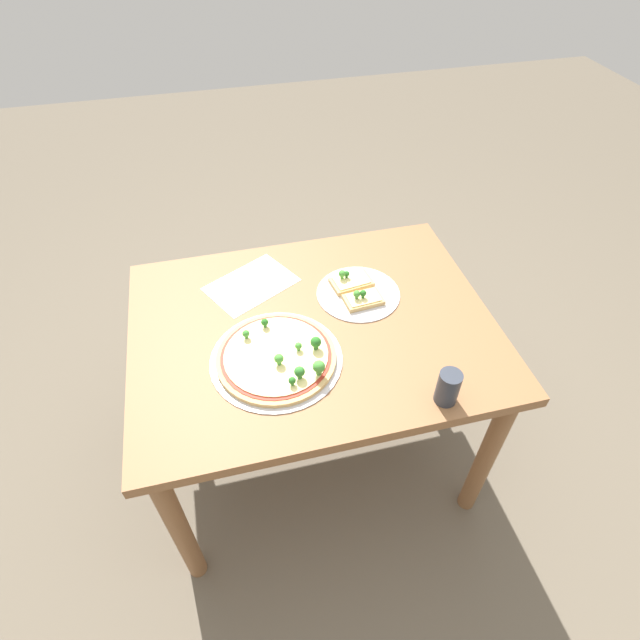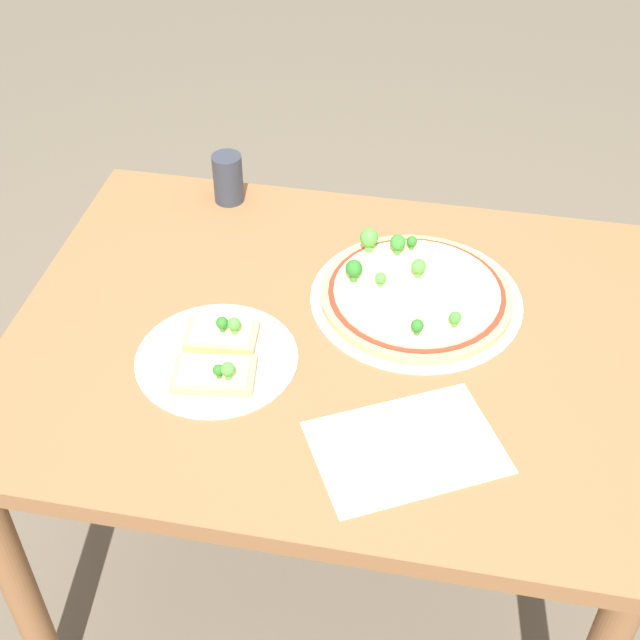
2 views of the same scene
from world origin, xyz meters
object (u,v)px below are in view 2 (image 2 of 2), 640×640
object	(u,v)px
dining_table	(330,372)
pizza_tray_slice	(218,356)
drinking_cup	(228,178)
pizza_tray_whole	(415,293)

from	to	relation	value
dining_table	pizza_tray_slice	distance (m)	0.23
dining_table	pizza_tray_slice	bearing A→B (deg)	-149.17
pizza_tray_slice	drinking_cup	size ratio (longest dim) A/B	2.64
pizza_tray_whole	drinking_cup	size ratio (longest dim) A/B	3.69
dining_table	drinking_cup	bearing A→B (deg)	127.70
drinking_cup	dining_table	bearing A→B (deg)	-52.30
pizza_tray_slice	dining_table	bearing A→B (deg)	30.83
dining_table	pizza_tray_slice	world-z (taller)	pizza_tray_slice
dining_table	pizza_tray_whole	distance (m)	0.21
dining_table	pizza_tray_whole	bearing A→B (deg)	41.80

